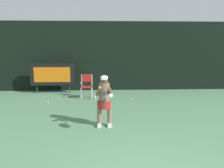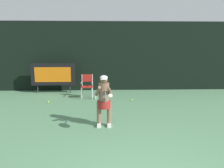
{
  "view_description": "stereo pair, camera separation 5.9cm",
  "coord_description": "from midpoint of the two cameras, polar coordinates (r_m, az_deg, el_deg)",
  "views": [
    {
      "loc": [
        -0.72,
        -2.61,
        2.33
      ],
      "look_at": [
        -0.42,
        4.46,
        1.05
      ],
      "focal_mm": 33.19,
      "sensor_mm": 36.0,
      "label": 1
    },
    {
      "loc": [
        -0.66,
        -2.62,
        2.33
      ],
      "look_at": [
        -0.42,
        4.46,
        1.05
      ],
      "focal_mm": 33.19,
      "sensor_mm": 36.0,
      "label": 2
    }
  ],
  "objects": [
    {
      "name": "water_bottle",
      "position": [
        9.4,
        -4.84,
        -3.38
      ],
      "size": [
        0.07,
        0.07,
        0.27
      ],
      "color": "silver",
      "rests_on": "ground"
    },
    {
      "name": "umpire_chair",
      "position": [
        9.52,
        -7.18,
        -0.2
      ],
      "size": [
        0.52,
        0.44,
        1.08
      ],
      "color": "#B7B7BC",
      "rests_on": "ground"
    },
    {
      "name": "tennis_racket",
      "position": [
        5.41,
        -2.0,
        -3.67
      ],
      "size": [
        0.03,
        0.6,
        0.31
      ],
      "rotation": [
        0.0,
        0.0,
        0.31
      ],
      "color": "black"
    },
    {
      "name": "scoreboard",
      "position": [
        10.88,
        -16.2,
        2.53
      ],
      "size": [
        2.2,
        0.21,
        1.5
      ],
      "color": "black",
      "rests_on": "ground"
    },
    {
      "name": "tennis_player",
      "position": [
        6.05,
        -2.41,
        -4.03
      ],
      "size": [
        0.53,
        0.6,
        1.52
      ],
      "color": "white",
      "rests_on": "ground"
    },
    {
      "name": "backdrop_screen",
      "position": [
        11.15,
        1.1,
        7.56
      ],
      "size": [
        18.0,
        0.12,
        3.66
      ],
      "color": "black",
      "rests_on": "ground"
    },
    {
      "name": "tennis_ball_loose",
      "position": [
        9.12,
        5.23,
        -4.38
      ],
      "size": [
        0.07,
        0.07,
        0.07
      ],
      "color": "#CCDB3D",
      "rests_on": "ground"
    },
    {
      "name": "tennis_ball_spare",
      "position": [
        9.18,
        -17.43,
        -4.73
      ],
      "size": [
        0.07,
        0.07,
        0.07
      ],
      "color": "#CCDB3D",
      "rests_on": "ground"
    }
  ]
}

